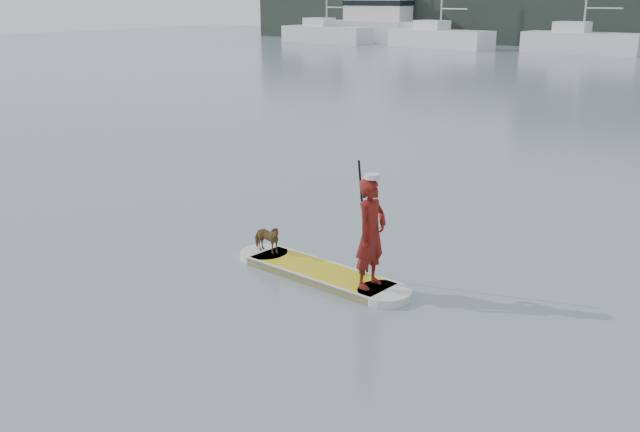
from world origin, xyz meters
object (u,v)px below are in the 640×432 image
Objects in this scene: motor_yacht_b at (383,20)px; sailboat_a at (326,33)px; paddleboard at (320,273)px; paddler at (371,233)px; sailboat_b at (439,36)px; sailboat_c at (581,41)px; dog at (266,238)px.

sailboat_a is at bearing -135.28° from motor_yacht_b.
paddleboard is 57.11m from sailboat_a.
paddleboard is 2.01× the size of paddler.
sailboat_b reaches higher than sailboat_a.
sailboat_a is 1.01× the size of sailboat_c.
paddler is at bearing -76.42° from sailboat_c.
paddleboard is 0.30× the size of motor_yacht_b.
sailboat_b is (-20.44, 47.34, 0.87)m from paddleboard.
motor_yacht_b is at bearing 27.08° from dog.
dog is (-2.15, 0.25, -0.57)m from paddler.
sailboat_b reaches higher than motor_yacht_b.
paddler is 2.24m from dog.
sailboat_a is 22.85m from sailboat_c.
sailboat_c is at bearing -12.71° from motor_yacht_b.
paddler is at bearing -62.80° from motor_yacht_b.
sailboat_b reaches higher than paddleboard.
sailboat_a reaches higher than motor_yacht_b.
motor_yacht_b is (-29.11, 51.51, 1.04)m from paddler.
sailboat_a is (-31.88, 47.38, 0.82)m from paddleboard.
sailboat_b is at bearing -30.09° from motor_yacht_b.
paddler is at bearing -97.29° from dog.
paddler is 0.15× the size of motor_yacht_b.
dog is at bearing -64.53° from motor_yacht_b.
dog is at bearing -53.21° from sailboat_a.
sailboat_c is (11.41, 0.54, -0.02)m from sailboat_b.
sailboat_a is 11.43m from sailboat_b.
paddler is 0.13× the size of sailboat_c.
dog is at bearing -56.89° from sailboat_b.
paddler reaches higher than paddleboard.
paddler is at bearing -54.80° from sailboat_b.
sailboat_a reaches higher than dog.
paddler is (0.98, -0.11, 0.88)m from paddleboard.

